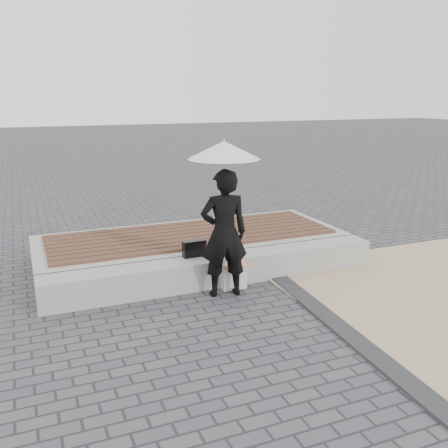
{
  "coord_description": "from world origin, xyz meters",
  "views": [
    {
      "loc": [
        -2.53,
        -4.71,
        2.68
      ],
      "look_at": [
        -0.1,
        1.17,
        1.0
      ],
      "focal_mm": 39.83,
      "sensor_mm": 36.0,
      "label": 1
    }
  ],
  "objects_px": {
    "woman": "(224,233)",
    "parasol": "(224,150)",
    "seating_ledge": "(219,270)",
    "handbag": "(194,248)",
    "canvas_tote": "(234,276)"
  },
  "relations": [
    {
      "from": "woman",
      "to": "parasol",
      "type": "distance_m",
      "value": 1.11
    },
    {
      "from": "seating_ledge",
      "to": "woman",
      "type": "xyz_separation_m",
      "value": [
        -0.1,
        -0.43,
        0.67
      ]
    },
    {
      "from": "handbag",
      "to": "canvas_tote",
      "type": "height_order",
      "value": "handbag"
    },
    {
      "from": "seating_ledge",
      "to": "handbag",
      "type": "xyz_separation_m",
      "value": [
        -0.32,
        0.14,
        0.32
      ]
    },
    {
      "from": "canvas_tote",
      "to": "woman",
      "type": "bearing_deg",
      "value": -145.34
    },
    {
      "from": "canvas_tote",
      "to": "handbag",
      "type": "bearing_deg",
      "value": 135.06
    },
    {
      "from": "woman",
      "to": "canvas_tote",
      "type": "distance_m",
      "value": 0.73
    },
    {
      "from": "seating_ledge",
      "to": "handbag",
      "type": "bearing_deg",
      "value": 156.33
    },
    {
      "from": "parasol",
      "to": "canvas_tote",
      "type": "relative_size",
      "value": 3.22
    },
    {
      "from": "seating_ledge",
      "to": "parasol",
      "type": "distance_m",
      "value": 1.83
    },
    {
      "from": "seating_ledge",
      "to": "canvas_tote",
      "type": "xyz_separation_m",
      "value": [
        0.11,
        -0.29,
        -0.01
      ]
    },
    {
      "from": "woman",
      "to": "handbag",
      "type": "xyz_separation_m",
      "value": [
        -0.23,
        0.57,
        -0.35
      ]
    },
    {
      "from": "canvas_tote",
      "to": "seating_ledge",
      "type": "bearing_deg",
      "value": 110.47
    },
    {
      "from": "parasol",
      "to": "handbag",
      "type": "xyz_separation_m",
      "value": [
        -0.23,
        0.57,
        -1.46
      ]
    },
    {
      "from": "parasol",
      "to": "handbag",
      "type": "relative_size",
      "value": 3.54
    }
  ]
}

